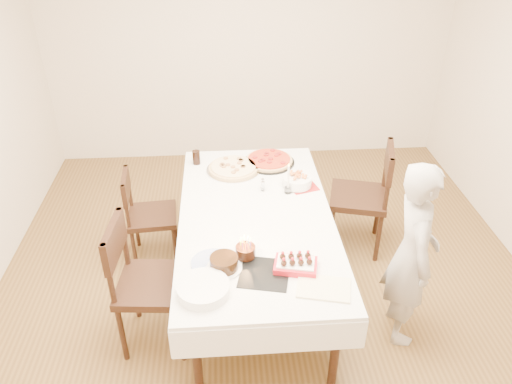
{
  "coord_description": "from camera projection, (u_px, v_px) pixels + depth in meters",
  "views": [
    {
      "loc": [
        -0.31,
        -3.0,
        2.88
      ],
      "look_at": [
        -0.09,
        0.06,
        0.96
      ],
      "focal_mm": 35.0,
      "sensor_mm": 36.0,
      "label": 1
    }
  ],
  "objects": [
    {
      "name": "floor",
      "position": [
        268.0,
        294.0,
        4.08
      ],
      "size": [
        5.0,
        5.0,
        0.0
      ],
      "primitive_type": "plane",
      "color": "brown",
      "rests_on": "ground"
    },
    {
      "name": "wall_back",
      "position": [
        249.0,
        44.0,
        5.48
      ],
      "size": [
        4.5,
        0.04,
        2.7
      ],
      "primitive_type": "cube",
      "color": "beige",
      "rests_on": "floor"
    },
    {
      "name": "dining_table",
      "position": [
        256.0,
        255.0,
        3.93
      ],
      "size": [
        1.56,
        2.33,
        0.75
      ],
      "primitive_type": "cube",
      "rotation": [
        0.0,
        0.0,
        0.21
      ],
      "color": "white",
      "rests_on": "floor"
    },
    {
      "name": "chair_right_savory",
      "position": [
        358.0,
        197.0,
        4.38
      ],
      "size": [
        0.64,
        0.64,
        1.03
      ],
      "primitive_type": null,
      "rotation": [
        0.0,
        0.0,
        -0.26
      ],
      "color": "black",
      "rests_on": "floor"
    },
    {
      "name": "chair_left_savory",
      "position": [
        152.0,
        216.0,
        4.28
      ],
      "size": [
        0.47,
        0.47,
        0.86
      ],
      "primitive_type": null,
      "rotation": [
        0.0,
        0.0,
        3.22
      ],
      "color": "black",
      "rests_on": "floor"
    },
    {
      "name": "chair_left_dessert",
      "position": [
        153.0,
        285.0,
        3.44
      ],
      "size": [
        0.56,
        0.56,
        1.02
      ],
      "primitive_type": null,
      "rotation": [
        0.0,
        0.0,
        3.06
      ],
      "color": "black",
      "rests_on": "floor"
    },
    {
      "name": "person",
      "position": [
        412.0,
        255.0,
        3.41
      ],
      "size": [
        0.4,
        0.55,
        1.41
      ],
      "primitive_type": "imported",
      "rotation": [
        0.0,
        0.0,
        1.45
      ],
      "color": "#B2ADA8",
      "rests_on": "floor"
    },
    {
      "name": "pizza_white",
      "position": [
        234.0,
        168.0,
        4.3
      ],
      "size": [
        0.54,
        0.54,
        0.04
      ],
      "primitive_type": "cylinder",
      "rotation": [
        0.0,
        0.0,
        -0.16
      ],
      "color": "beige",
      "rests_on": "dining_table"
    },
    {
      "name": "pizza_pepperoni",
      "position": [
        269.0,
        160.0,
        4.41
      ],
      "size": [
        0.54,
        0.54,
        0.04
      ],
      "primitive_type": "cylinder",
      "rotation": [
        0.0,
        0.0,
        -0.22
      ],
      "color": "red",
      "rests_on": "dining_table"
    },
    {
      "name": "red_placemat",
      "position": [
        303.0,
        186.0,
        4.09
      ],
      "size": [
        0.27,
        0.27,
        0.01
      ],
      "primitive_type": "cube",
      "rotation": [
        0.0,
        0.0,
        0.28
      ],
      "color": "#B21E1E",
      "rests_on": "dining_table"
    },
    {
      "name": "pasta_bowl",
      "position": [
        297.0,
        181.0,
        4.07
      ],
      "size": [
        0.25,
        0.25,
        0.08
      ],
      "primitive_type": "cylinder",
      "rotation": [
        0.0,
        0.0,
        0.03
      ],
      "color": "white",
      "rests_on": "dining_table"
    },
    {
      "name": "taper_candle",
      "position": [
        288.0,
        178.0,
        3.93
      ],
      "size": [
        0.06,
        0.06,
        0.27
      ],
      "primitive_type": "cylinder",
      "rotation": [
        0.0,
        0.0,
        0.05
      ],
      "color": "white",
      "rests_on": "dining_table"
    },
    {
      "name": "shaker_pair",
      "position": [
        263.0,
        186.0,
        4.0
      ],
      "size": [
        0.08,
        0.08,
        0.08
      ],
      "primitive_type": null,
      "rotation": [
        0.0,
        0.0,
        -0.1
      ],
      "color": "white",
      "rests_on": "dining_table"
    },
    {
      "name": "cola_glass",
      "position": [
        196.0,
        157.0,
        4.38
      ],
      "size": [
        0.09,
        0.09,
        0.12
      ],
      "primitive_type": "cylinder",
      "rotation": [
        0.0,
        0.0,
        -0.38
      ],
      "color": "black",
      "rests_on": "dining_table"
    },
    {
      "name": "layer_cake",
      "position": [
        224.0,
        263.0,
        3.19
      ],
      "size": [
        0.3,
        0.3,
        0.1
      ],
      "primitive_type": "cylinder",
      "rotation": [
        0.0,
        0.0,
        -0.33
      ],
      "color": "black",
      "rests_on": "dining_table"
    },
    {
      "name": "cake_board",
      "position": [
        265.0,
        274.0,
        3.18
      ],
      "size": [
        0.37,
        0.37,
        0.01
      ],
      "primitive_type": "cube",
      "rotation": [
        0.0,
        0.0,
        -0.22
      ],
      "color": "black",
      "rests_on": "dining_table"
    },
    {
      "name": "birthday_cake",
      "position": [
        245.0,
        247.0,
        3.27
      ],
      "size": [
        0.17,
        0.17,
        0.14
      ],
      "primitive_type": "cylinder",
      "rotation": [
        0.0,
        0.0,
        -0.32
      ],
      "color": "#35180E",
      "rests_on": "dining_table"
    },
    {
      "name": "strawberry_box",
      "position": [
        296.0,
        264.0,
        3.2
      ],
      "size": [
        0.31,
        0.24,
        0.07
      ],
      "primitive_type": null,
      "rotation": [
        0.0,
        0.0,
        -0.22
      ],
      "color": "red",
      "rests_on": "dining_table"
    },
    {
      "name": "box_lid",
      "position": [
        324.0,
        289.0,
        3.06
      ],
      "size": [
        0.37,
        0.29,
        0.03
      ],
      "primitive_type": "cube",
      "rotation": [
        0.0,
        0.0,
        -0.24
      ],
      "color": "beige",
      "rests_on": "dining_table"
    },
    {
      "name": "plate_stack",
      "position": [
        203.0,
        289.0,
        3.01
      ],
      "size": [
        0.36,
        0.36,
        0.07
      ],
      "primitive_type": "cylinder",
      "rotation": [
        0.0,
        0.0,
        0.12
      ],
      "color": "white",
      "rests_on": "dining_table"
    },
    {
      "name": "china_plate",
      "position": [
        213.0,
        263.0,
        3.26
      ],
      "size": [
        0.34,
        0.34,
        0.01
      ],
      "primitive_type": "cylinder",
      "rotation": [
        0.0,
        0.0,
        0.22
      ],
      "color": "white",
      "rests_on": "dining_table"
    }
  ]
}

